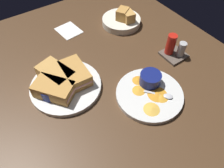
# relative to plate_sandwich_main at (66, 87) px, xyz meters

# --- Properties ---
(ground_plane) EXTENTS (1.10, 1.10, 0.03)m
(ground_plane) POSITION_rel_plate_sandwich_main_xyz_m (-0.00, 0.12, -0.02)
(ground_plane) COLOR #4C331E
(plate_sandwich_main) EXTENTS (0.25, 0.25, 0.02)m
(plate_sandwich_main) POSITION_rel_plate_sandwich_main_xyz_m (0.00, 0.00, 0.00)
(plate_sandwich_main) COLOR silver
(plate_sandwich_main) RESTS_ON ground_plane
(sandwich_half_near) EXTENTS (0.14, 0.08, 0.05)m
(sandwich_half_near) POSITION_rel_plate_sandwich_main_xyz_m (-0.01, 0.05, 0.03)
(sandwich_half_near) COLOR #C68C42
(sandwich_half_near) RESTS_ON plate_sandwich_main
(sandwich_half_far) EXTENTS (0.15, 0.11, 0.05)m
(sandwich_half_far) POSITION_rel_plate_sandwich_main_xyz_m (-0.05, -0.01, 0.03)
(sandwich_half_far) COLOR tan
(sandwich_half_far) RESTS_ON plate_sandwich_main
(sandwich_half_extra) EXTENTS (0.15, 0.14, 0.05)m
(sandwich_half_extra) POSITION_rel_plate_sandwich_main_xyz_m (0.01, -0.05, 0.03)
(sandwich_half_extra) COLOR #C68C42
(sandwich_half_extra) RESTS_ON plate_sandwich_main
(ramekin_dark_sauce) EXTENTS (0.07, 0.07, 0.04)m
(ramekin_dark_sauce) POSITION_rel_plate_sandwich_main_xyz_m (0.01, -0.06, 0.03)
(ramekin_dark_sauce) COLOR navy
(ramekin_dark_sauce) RESTS_ON plate_sandwich_main
(spoon_by_dark_ramekin) EXTENTS (0.03, 0.10, 0.01)m
(spoon_by_dark_ramekin) POSITION_rel_plate_sandwich_main_xyz_m (0.01, 0.00, 0.01)
(spoon_by_dark_ramekin) COLOR silver
(spoon_by_dark_ramekin) RESTS_ON plate_sandwich_main
(plate_chips_companion) EXTENTS (0.23, 0.23, 0.02)m
(plate_chips_companion) POSITION_rel_plate_sandwich_main_xyz_m (0.19, 0.22, 0.00)
(plate_chips_companion) COLOR silver
(plate_chips_companion) RESTS_ON ground_plane
(ramekin_light_gravy) EXTENTS (0.07, 0.07, 0.04)m
(ramekin_light_gravy) POSITION_rel_plate_sandwich_main_xyz_m (0.16, 0.25, 0.03)
(ramekin_light_gravy) COLOR navy
(ramekin_light_gravy) RESTS_ON plate_chips_companion
(spoon_by_gravy_ramekin) EXTENTS (0.09, 0.07, 0.01)m
(spoon_by_gravy_ramekin) POSITION_rel_plate_sandwich_main_xyz_m (0.23, 0.25, 0.01)
(spoon_by_gravy_ramekin) COLOR silver
(spoon_by_gravy_ramekin) RESTS_ON plate_chips_companion
(plantain_chip_scatter) EXTENTS (0.18, 0.12, 0.01)m
(plantain_chip_scatter) POSITION_rel_plate_sandwich_main_xyz_m (0.20, 0.22, 0.01)
(plantain_chip_scatter) COLOR orange
(plantain_chip_scatter) RESTS_ON plate_chips_companion
(bread_basket_rear) EXTENTS (0.18, 0.18, 0.08)m
(bread_basket_rear) POSITION_rel_plate_sandwich_main_xyz_m (-0.20, 0.39, 0.01)
(bread_basket_rear) COLOR silver
(bread_basket_rear) RESTS_ON ground_plane
(condiment_caddy) EXTENTS (0.09, 0.09, 0.10)m
(condiment_caddy) POSITION_rel_plate_sandwich_main_xyz_m (0.09, 0.43, 0.03)
(condiment_caddy) COLOR brown
(condiment_caddy) RESTS_ON ground_plane
(paper_napkin_folded) EXTENTS (0.12, 0.10, 0.00)m
(paper_napkin_folded) POSITION_rel_plate_sandwich_main_xyz_m (-0.30, 0.16, -0.01)
(paper_napkin_folded) COLOR white
(paper_napkin_folded) RESTS_ON ground_plane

